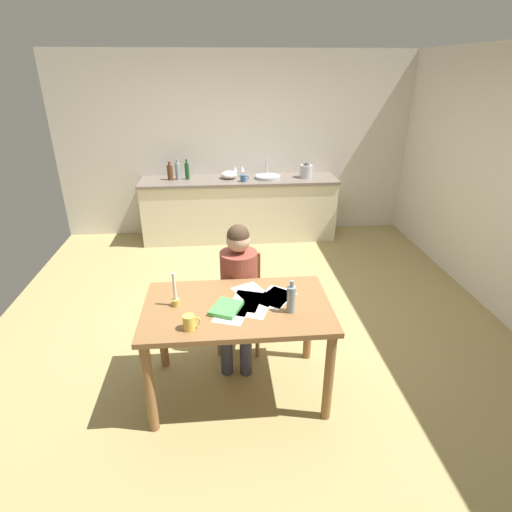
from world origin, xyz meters
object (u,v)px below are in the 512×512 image
(book_magazine, at_px, (226,308))
(mixing_bowl, at_px, (229,175))
(dining_table, at_px, (237,319))
(person_seated, at_px, (238,285))
(wine_glass_by_kettle, at_px, (235,169))
(coffee_mug, at_px, (189,322))
(candlestick, at_px, (175,297))
(bottle_vinegar, at_px, (178,171))
(wine_glass_near_sink, at_px, (242,169))
(bottle_oil, at_px, (170,172))
(wine_bottle_on_table, at_px, (291,299))
(teacup_on_counter, at_px, (244,178))
(bottle_wine_red, at_px, (187,171))
(sink_unit, at_px, (268,177))
(stovetop_kettle, at_px, (306,171))
(chair_at_table, at_px, (240,296))

(book_magazine, relative_size, mixing_bowl, 0.98)
(dining_table, relative_size, person_seated, 1.14)
(wine_glass_by_kettle, bearing_deg, coffee_mug, -97.08)
(candlestick, relative_size, bottle_vinegar, 0.90)
(dining_table, relative_size, wine_glass_near_sink, 8.87)
(dining_table, xyz_separation_m, wine_glass_by_kettle, (0.13, 3.41, 0.34))
(bottle_oil, bearing_deg, candlestick, -83.84)
(dining_table, relative_size, wine_bottle_on_table, 5.55)
(coffee_mug, relative_size, teacup_on_counter, 1.02)
(coffee_mug, distance_m, bottle_wine_red, 3.58)
(book_magazine, distance_m, sink_unit, 3.39)
(book_magazine, relative_size, wine_glass_near_sink, 1.49)
(candlestick, distance_m, wine_glass_near_sink, 3.43)
(bottle_oil, distance_m, mixing_bowl, 0.84)
(bottle_oil, relative_size, mixing_bowl, 1.09)
(person_seated, height_order, bottle_oil, person_seated)
(bottle_wine_red, bearing_deg, candlestick, -88.06)
(wine_glass_near_sink, bearing_deg, wine_bottle_on_table, -87.72)
(candlestick, bearing_deg, bottle_vinegar, 94.23)
(bottle_oil, relative_size, stovetop_kettle, 1.16)
(dining_table, xyz_separation_m, wine_glass_near_sink, (0.24, 3.41, 0.34))
(chair_at_table, xyz_separation_m, bottle_wine_red, (-0.60, 2.65, 0.54))
(dining_table, bearing_deg, chair_at_table, 85.69)
(person_seated, bearing_deg, candlestick, -135.92)
(coffee_mug, bearing_deg, chair_at_table, 67.75)
(wine_glass_near_sink, relative_size, wine_glass_by_kettle, 1.00)
(mixing_bowl, bearing_deg, coffee_mug, -95.87)
(mixing_bowl, bearing_deg, book_magazine, -92.05)
(book_magazine, xyz_separation_m, teacup_on_counter, (0.32, 3.16, 0.15))
(bottle_oil, bearing_deg, person_seated, -73.49)
(bottle_vinegar, bearing_deg, stovetop_kettle, -1.34)
(candlestick, distance_m, teacup_on_counter, 3.14)
(coffee_mug, distance_m, teacup_on_counter, 3.42)
(dining_table, xyz_separation_m, wine_bottle_on_table, (0.38, -0.11, 0.22))
(person_seated, height_order, wine_bottle_on_table, person_seated)
(bottle_oil, xyz_separation_m, bottle_vinegar, (0.11, 0.01, 0.02))
(book_magazine, relative_size, teacup_on_counter, 1.95)
(chair_at_table, height_order, wine_glass_by_kettle, wine_glass_by_kettle)
(candlestick, height_order, mixing_bowl, candlestick)
(mixing_bowl, distance_m, wine_glass_near_sink, 0.23)
(person_seated, relative_size, book_magazine, 5.20)
(candlestick, height_order, bottle_vinegar, bottle_vinegar)
(person_seated, bearing_deg, wine_bottle_on_table, -60.85)
(candlestick, xyz_separation_m, stovetop_kettle, (1.60, 3.21, 0.14))
(dining_table, distance_m, sink_unit, 3.32)
(dining_table, distance_m, bottle_vinegar, 3.39)
(candlestick, xyz_separation_m, bottle_wine_red, (-0.11, 3.26, 0.17))
(chair_at_table, distance_m, candlestick, 0.87)
(dining_table, relative_size, bottle_wine_red, 4.84)
(coffee_mug, distance_m, book_magazine, 0.33)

